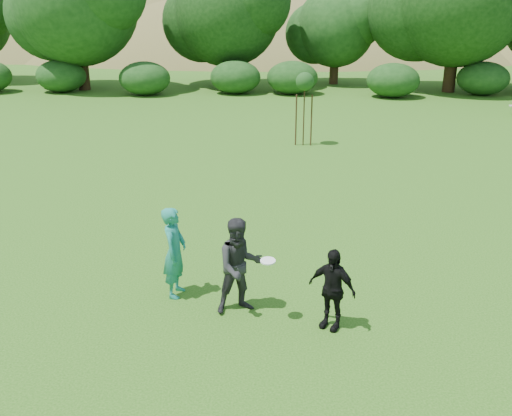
% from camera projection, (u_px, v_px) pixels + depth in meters
% --- Properties ---
extents(ground, '(120.00, 120.00, 0.00)m').
position_uv_depth(ground, '(242.00, 323.00, 10.24)').
color(ground, '#19470C').
rests_on(ground, ground).
extents(player_teal, '(0.48, 0.69, 1.81)m').
position_uv_depth(player_teal, '(175.00, 252.00, 10.92)').
color(player_teal, '#1B7B6D').
rests_on(player_teal, ground).
extents(player_grey, '(1.08, 0.98, 1.83)m').
position_uv_depth(player_grey, '(240.00, 266.00, 10.34)').
color(player_grey, '#27272A').
rests_on(player_grey, ground).
extents(player_black, '(0.95, 0.74, 1.50)m').
position_uv_depth(player_black, '(332.00, 289.00, 9.86)').
color(player_black, black).
rests_on(player_black, ground).
extents(frisbee, '(0.27, 0.27, 0.05)m').
position_uv_depth(frisbee, '(268.00, 261.00, 9.91)').
color(frisbee, white).
rests_on(frisbee, ground).
extents(sapling, '(0.70, 0.70, 2.85)m').
position_uv_depth(sapling, '(305.00, 84.00, 21.83)').
color(sapling, '#352314').
rests_on(sapling, ground).
extents(hillside, '(150.00, 72.00, 52.00)m').
position_uv_depth(hillside, '(291.00, 134.00, 78.44)').
color(hillside, olive).
rests_on(hillside, ground).
extents(tree_row, '(53.92, 10.38, 9.62)m').
position_uv_depth(tree_row, '(342.00, 9.00, 35.13)').
color(tree_row, '#3A2616').
rests_on(tree_row, ground).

